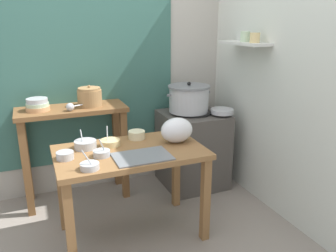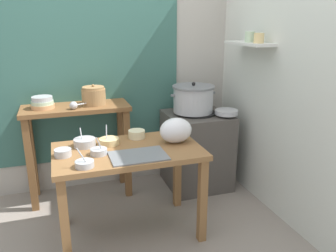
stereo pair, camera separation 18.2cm
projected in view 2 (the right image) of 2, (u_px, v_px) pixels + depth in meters
name	position (u px, v px, depth m)	size (l,w,h in m)	color
ground_plane	(124.00, 238.00, 2.68)	(9.00, 9.00, 0.00)	gray
wall_back	(105.00, 57.00, 3.31)	(4.40, 0.12, 2.60)	#B2ADA3
wall_right	(275.00, 63.00, 2.90)	(0.30, 3.20, 2.60)	silver
prep_table	(128.00, 162.00, 2.59)	(1.10, 0.66, 0.72)	olive
back_shelf_table	(78.00, 129.00, 3.16)	(0.96, 0.40, 0.90)	brown
stove_block	(196.00, 149.00, 3.47)	(0.60, 0.61, 0.78)	#4C4742
steamer_pot	(193.00, 99.00, 3.32)	(0.46, 0.41, 0.30)	#B7BABF
clay_pot	(94.00, 96.00, 3.12)	(0.22, 0.22, 0.19)	#A37A4C
bowl_stack_enamel	(42.00, 103.00, 3.00)	(0.20, 0.20, 0.11)	tan
ladle	(75.00, 105.00, 2.97)	(0.24, 0.12, 0.07)	#B7BABF
serving_tray	(138.00, 156.00, 2.41)	(0.40, 0.28, 0.01)	slate
plastic_bag	(176.00, 130.00, 2.67)	(0.26, 0.19, 0.20)	white
wide_pan	(226.00, 112.00, 3.27)	(0.22, 0.22, 0.04)	#B7BABF
prep_bowl_0	(109.00, 141.00, 2.64)	(0.15, 0.15, 0.15)	#E5C684
prep_bowl_1	(85.00, 164.00, 2.23)	(0.13, 0.13, 0.14)	#B7BABF
prep_bowl_2	(137.00, 134.00, 2.79)	(0.14, 0.14, 0.07)	beige
prep_bowl_3	(85.00, 142.00, 2.60)	(0.17, 0.17, 0.14)	#B7BABF
prep_bowl_4	(99.00, 151.00, 2.44)	(0.12, 0.12, 0.14)	#B7BABF
prep_bowl_5	(63.00, 152.00, 2.41)	(0.12, 0.12, 0.05)	#B7BABF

